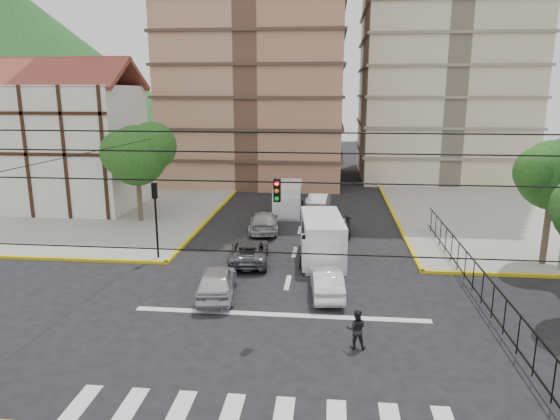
# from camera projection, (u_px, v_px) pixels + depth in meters

# --- Properties ---
(ground) EXTENTS (160.00, 160.00, 0.00)m
(ground) POSITION_uv_depth(u_px,v_px,m) (277.00, 327.00, 20.69)
(ground) COLOR black
(ground) RESTS_ON ground
(sidewalk_nw) EXTENTS (26.00, 26.00, 0.15)m
(sidewalk_nw) POSITION_uv_depth(u_px,v_px,m) (67.00, 207.00, 42.01)
(sidewalk_nw) COLOR gray
(sidewalk_nw) RESTS_ON ground
(crosswalk_stripes) EXTENTS (12.00, 2.40, 0.01)m
(crosswalk_stripes) POSITION_uv_depth(u_px,v_px,m) (256.00, 419.00, 14.89)
(crosswalk_stripes) COLOR silver
(crosswalk_stripes) RESTS_ON ground
(stop_line) EXTENTS (13.00, 0.40, 0.01)m
(stop_line) POSITION_uv_depth(u_px,v_px,m) (280.00, 315.00, 21.85)
(stop_line) COLOR silver
(stop_line) RESTS_ON ground
(tudor_building) EXTENTS (10.80, 8.05, 12.23)m
(tudor_building) POSITION_uv_depth(u_px,v_px,m) (72.00, 145.00, 40.71)
(tudor_building) COLOR silver
(tudor_building) RESTS_ON ground
(distant_hill) EXTENTS (70.00, 70.00, 28.00)m
(distant_hill) POSITION_uv_depth(u_px,v_px,m) (18.00, 66.00, 90.62)
(distant_hill) COLOR #194517
(distant_hill) RESTS_ON ground
(park_fence) EXTENTS (0.10, 22.50, 1.66)m
(park_fence) POSITION_uv_depth(u_px,v_px,m) (472.00, 293.00, 24.16)
(park_fence) COLOR black
(park_fence) RESTS_ON ground
(tree_park_c) EXTENTS (4.65, 3.80, 7.25)m
(tree_park_c) POSITION_uv_depth(u_px,v_px,m) (555.00, 172.00, 26.79)
(tree_park_c) COLOR #473828
(tree_park_c) RESTS_ON ground
(tree_tudor) EXTENTS (5.39, 4.40, 7.43)m
(tree_tudor) POSITION_uv_depth(u_px,v_px,m) (138.00, 153.00, 36.16)
(tree_tudor) COLOR #473828
(tree_tudor) RESTS_ON ground
(traffic_light_nw) EXTENTS (0.28, 0.22, 4.40)m
(traffic_light_nw) POSITION_uv_depth(u_px,v_px,m) (155.00, 208.00, 28.29)
(traffic_light_nw) COLOR black
(traffic_light_nw) RESTS_ON ground
(traffic_light_hanging) EXTENTS (18.00, 9.12, 0.92)m
(traffic_light_hanging) POSITION_uv_depth(u_px,v_px,m) (271.00, 199.00, 17.36)
(traffic_light_hanging) COLOR black
(traffic_light_hanging) RESTS_ON ground
(van_right_lane) EXTENTS (2.77, 5.84, 2.54)m
(van_right_lane) POSITION_uv_depth(u_px,v_px,m) (322.00, 240.00, 28.55)
(van_right_lane) COLOR silver
(van_right_lane) RESTS_ON ground
(van_left_lane) EXTENTS (2.25, 5.36, 2.39)m
(van_left_lane) POSITION_uv_depth(u_px,v_px,m) (288.00, 200.00, 39.58)
(van_left_lane) COLOR silver
(van_left_lane) RESTS_ON ground
(car_silver_front_left) EXTENTS (2.33, 4.57, 1.49)m
(car_silver_front_left) POSITION_uv_depth(u_px,v_px,m) (217.00, 281.00, 23.69)
(car_silver_front_left) COLOR silver
(car_silver_front_left) RESTS_ON ground
(car_white_front_right) EXTENTS (1.80, 4.16, 1.33)m
(car_white_front_right) POSITION_uv_depth(u_px,v_px,m) (327.00, 282.00, 23.84)
(car_white_front_right) COLOR white
(car_white_front_right) RESTS_ON ground
(car_grey_mid_left) EXTENTS (2.61, 4.83, 1.29)m
(car_grey_mid_left) POSITION_uv_depth(u_px,v_px,m) (249.00, 251.00, 28.48)
(car_grey_mid_left) COLOR #54575C
(car_grey_mid_left) RESTS_ON ground
(car_silver_rear_left) EXTENTS (2.44, 5.04, 1.41)m
(car_silver_rear_left) POSITION_uv_depth(u_px,v_px,m) (264.00, 222.00, 34.74)
(car_silver_rear_left) COLOR #AAAAAE
(car_silver_rear_left) RESTS_ON ground
(car_darkgrey_mid_right) EXTENTS (1.85, 4.45, 1.51)m
(car_darkgrey_mid_right) POSITION_uv_depth(u_px,v_px,m) (338.00, 223.00, 34.21)
(car_darkgrey_mid_right) COLOR #28282B
(car_darkgrey_mid_right) RESTS_ON ground
(car_white_rear_right) EXTENTS (1.97, 4.57, 1.46)m
(car_white_rear_right) POSITION_uv_depth(u_px,v_px,m) (319.00, 201.00, 41.10)
(car_white_rear_right) COLOR white
(car_white_rear_right) RESTS_ON ground
(pedestrian_crosswalk) EXTENTS (0.76, 0.60, 1.56)m
(pedestrian_crosswalk) POSITION_uv_depth(u_px,v_px,m) (356.00, 329.00, 18.86)
(pedestrian_crosswalk) COLOR black
(pedestrian_crosswalk) RESTS_ON ground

